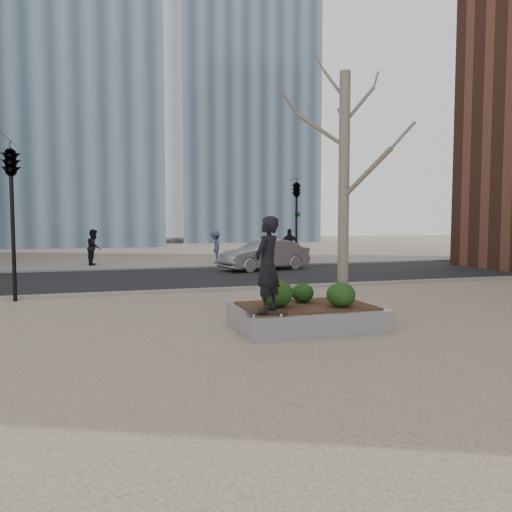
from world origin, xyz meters
name	(u,v)px	position (x,y,z in m)	size (l,w,h in m)	color
ground	(261,331)	(0.00, 0.00, 0.00)	(120.00, 120.00, 0.00)	tan
street	(186,278)	(0.00, 10.00, 0.01)	(60.00, 8.00, 0.02)	black
far_sidewalk	(166,263)	(0.00, 17.00, 0.01)	(60.00, 6.00, 0.02)	gray
planter	(306,317)	(1.00, 0.00, 0.23)	(3.00, 2.00, 0.45)	gray
planter_mulch	(306,306)	(1.00, 0.00, 0.47)	(2.70, 1.70, 0.04)	#382314
sycamore_tree	(344,151)	(2.00, 0.30, 3.79)	(2.80, 2.80, 6.60)	gray
shrub_left	(277,293)	(0.31, -0.10, 0.78)	(0.68, 0.68, 0.57)	#173B12
shrub_middle	(303,293)	(1.05, 0.32, 0.70)	(0.49, 0.49, 0.41)	#123410
shrub_right	(341,295)	(1.59, -0.45, 0.74)	(0.59, 0.59, 0.51)	#183510
skateboard	(267,314)	(-0.10, -0.73, 0.49)	(0.78, 0.20, 0.07)	black
skateboarder	(267,264)	(-0.10, -0.73, 1.44)	(0.67, 0.44, 1.82)	black
car_silver	(265,255)	(3.95, 12.08, 0.71)	(1.47, 4.21, 1.39)	#95969C
car_third	(484,251)	(16.54, 12.49, 0.63)	(1.70, 4.19, 1.22)	#595B66
pedestrian_a	(94,247)	(-3.60, 16.89, 0.93)	(0.88, 0.69, 1.82)	black
pedestrian_b	(215,247)	(2.56, 16.31, 0.88)	(1.11, 0.64, 1.72)	#3E496F
pedestrian_c	(290,245)	(6.86, 16.53, 0.93)	(1.06, 0.44, 1.81)	black
traffic_light_near	(13,221)	(-5.50, 5.60, 2.25)	(0.60, 2.48, 4.50)	black
traffic_light_far	(296,221)	(6.50, 14.60, 2.25)	(0.60, 2.48, 4.50)	black
building_glass_a	(68,7)	(-6.00, 42.00, 22.50)	(16.00, 16.00, 45.00)	slate
building_glass_b	(236,3)	(12.00, 48.00, 27.50)	(15.00, 15.00, 55.00)	slate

